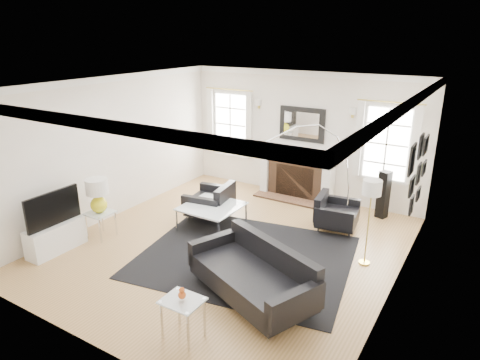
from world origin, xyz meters
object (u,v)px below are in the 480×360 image
Objects in this scene: armchair_right at (335,214)px; arc_floor_lamp at (308,173)px; armchair_left at (212,203)px; sofa at (255,275)px; gourd_lamp at (98,193)px; coffee_table at (212,207)px; fireplace at (297,174)px.

arc_floor_lamp reaches higher than armchair_right.
armchair_left is 1.10× the size of armchair_right.
sofa is 2.52m from arc_floor_lamp.
armchair_left is at bearing 137.03° from sofa.
sofa is 2.36× the size of armchair_right.
gourd_lamp is 3.79m from arc_floor_lamp.
armchair_left is at bearing 54.39° from gourd_lamp.
coffee_table is (0.26, -0.38, 0.09)m from armchair_left.
sofa reaches higher than armchair_left.
sofa is 2.15× the size of armchair_left.
fireplace reaches higher than armchair_right.
armchair_left is at bearing 124.30° from coffee_table.
fireplace is 2.20m from armchair_left.
fireplace is 1.86× the size of armchair_right.
gourd_lamp is (-3.33, 0.19, 0.50)m from sofa.
fireplace is 1.69× the size of armchair_left.
arc_floor_lamp reaches higher than fireplace.
sofa is 2.09× the size of coffee_table.
armchair_right is 2.34m from coffee_table.
arc_floor_lamp reaches higher than sofa.
arc_floor_lamp is (0.88, -1.53, 0.60)m from fireplace.
arc_floor_lamp is at bearing 95.86° from sofa.
armchair_left is (-0.95, -1.97, -0.21)m from fireplace.
sofa is at bearing -3.22° from gourd_lamp.
armchair_left is 2.21m from gourd_lamp.
armchair_right is at bearing 19.28° from armchair_left.
sofa is at bearing -42.97° from armchair_left.
arc_floor_lamp is (1.57, 0.82, 0.72)m from coffee_table.
armchair_left is 0.47m from coffee_table.
gourd_lamp is at bearing 176.78° from sofa.
sofa reaches higher than coffee_table.
gourd_lamp reaches higher than fireplace.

